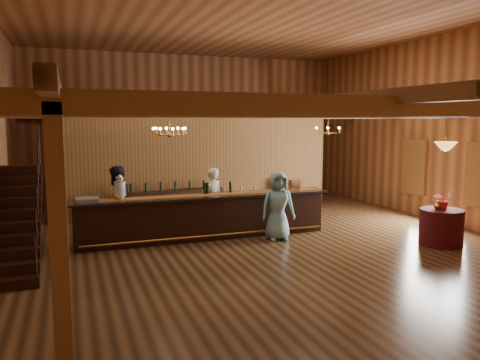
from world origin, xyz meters
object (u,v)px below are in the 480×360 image
object	(u,v)px
raffle_drum	(294,184)
guest	(278,206)
beverage_dispenser	(120,188)
round_table	(441,227)
staff_second	(117,203)
backbar_shelf	(176,204)
floor_plant	(276,193)
chandelier_right	(328,130)
chandelier_left	(169,131)
tasting_bar	(205,216)
bartender	(212,200)
pendant_lamp	(446,146)

from	to	relation	value
raffle_drum	guest	bearing A→B (deg)	-138.50
beverage_dispenser	round_table	world-z (taller)	beverage_dispenser
raffle_drum	staff_second	bearing A→B (deg)	171.50
backbar_shelf	floor_plant	bearing A→B (deg)	-5.68
round_table	chandelier_right	world-z (taller)	chandelier_right
chandelier_left	chandelier_right	size ratio (longest dim) A/B	1.00
tasting_bar	raffle_drum	distance (m)	2.62
chandelier_right	floor_plant	xyz separation A→B (m)	(-0.68, 2.12, -2.17)
bartender	beverage_dispenser	bearing A→B (deg)	-6.62
tasting_bar	bartender	distance (m)	0.85
round_table	floor_plant	size ratio (longest dim) A/B	0.90
backbar_shelf	chandelier_left	distance (m)	3.81
backbar_shelf	pendant_lamp	bearing A→B (deg)	-54.61
chandelier_left	chandelier_right	world-z (taller)	same
chandelier_left	floor_plant	distance (m)	5.76
chandelier_right	floor_plant	bearing A→B (deg)	107.65
beverage_dispenser	bartender	xyz separation A→B (m)	(2.49, 0.63, -0.54)
round_table	bartender	xyz separation A→B (m)	(-4.79, 3.30, 0.43)
bartender	guest	distance (m)	1.95
round_table	floor_plant	xyz separation A→B (m)	(-1.84, 5.56, 0.13)
chandelier_right	staff_second	xyz separation A→B (m)	(-6.15, -0.19, -1.79)
bartender	round_table	bearing A→B (deg)	124.65
tasting_bar	raffle_drum	xyz separation A→B (m)	(2.51, -0.06, 0.73)
raffle_drum	backbar_shelf	world-z (taller)	raffle_drum
raffle_drum	chandelier_left	size ratio (longest dim) A/B	0.43
tasting_bar	beverage_dispenser	size ratio (longest dim) A/B	11.18
pendant_lamp	guest	distance (m)	4.23
guest	floor_plant	bearing A→B (deg)	74.96
tasting_bar	round_table	world-z (taller)	tasting_bar
beverage_dispenser	raffle_drum	size ratio (longest dim) A/B	1.76
tasting_bar	bartender	xyz separation A→B (m)	(0.40, 0.69, 0.30)
chandelier_left	guest	distance (m)	3.27
raffle_drum	backbar_shelf	distance (m)	3.93
staff_second	floor_plant	size ratio (longest dim) A/B	1.66
chandelier_right	bartender	xyz separation A→B (m)	(-3.63, -0.14, -1.86)
beverage_dispenser	raffle_drum	world-z (taller)	beverage_dispenser
beverage_dispenser	staff_second	distance (m)	0.74
raffle_drum	chandelier_left	distance (m)	3.74
raffle_drum	bartender	world-z (taller)	bartender
floor_plant	guest	bearing A→B (deg)	-113.94
chandelier_right	floor_plant	world-z (taller)	chandelier_right
bartender	floor_plant	size ratio (longest dim) A/B	1.53
staff_second	beverage_dispenser	bearing A→B (deg)	54.02
raffle_drum	floor_plant	xyz separation A→B (m)	(0.84, 3.01, -0.73)
guest	beverage_dispenser	bearing A→B (deg)	176.45
beverage_dispenser	staff_second	world-z (taller)	staff_second
guest	pendant_lamp	bearing A→B (deg)	-18.82
tasting_bar	beverage_dispenser	world-z (taller)	beverage_dispenser
chandelier_right	chandelier_left	bearing A→B (deg)	-167.88
chandelier_right	pendant_lamp	size ratio (longest dim) A/B	0.89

